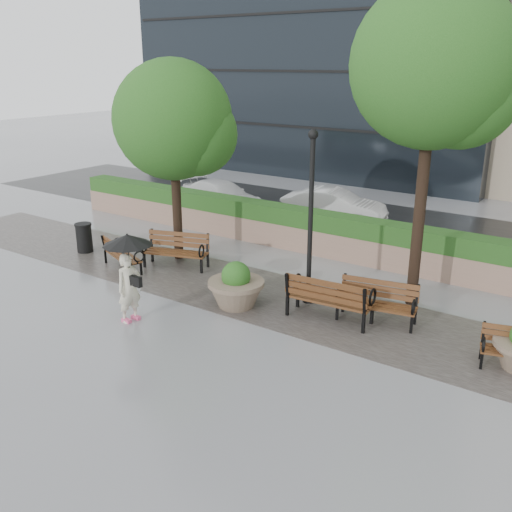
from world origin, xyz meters
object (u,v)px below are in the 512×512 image
Objects in this scene: bench_0 at (122,261)px; planter_left at (236,289)px; car_left at (222,196)px; bench_1 at (176,258)px; bench_3 at (376,311)px; lamppost at (310,230)px; car_right at (334,206)px; bench_2 at (329,307)px; pedestrian at (129,269)px; trash_bin at (84,239)px.

bench_0 is 4.41m from planter_left.
bench_1 is at bearing -141.88° from car_left.
bench_1 is at bearing 168.02° from bench_3.
bench_3 is 2.53m from lamppost.
car_right is at bearing 113.26° from bench_3.
bench_2 is at bearing -164.14° from car_right.
bench_2 is 0.99× the size of pedestrian.
trash_bin is (-6.62, 0.70, -0.01)m from planter_left.
bench_3 is 0.47× the size of car_left.
bench_3 is (7.67, 0.87, 0.03)m from bench_0.
bench_2 reaches higher than bench_1.
lamppost reaches higher than bench_1.
bench_3 is 0.44× the size of lamppost.
pedestrian is (4.78, -9.64, 0.70)m from car_left.
bench_2 is 1.09× the size of bench_3.
pedestrian reaches higher than car_right.
bench_1 is 3.44m from planter_left.
car_right is (-4.90, 7.31, 0.36)m from bench_3.
trash_bin is at bearing 171.15° from bench_1.
bench_2 reaches higher than bench_0.
planter_left is 2.37m from lamppost.
trash_bin is at bearing 73.00° from pedestrian.
bench_2 is at bearing -117.38° from car_left.
bench_0 is 0.92× the size of bench_3.
bench_2 is 1.97m from lamppost.
car_right reaches higher than bench_3.
bench_1 is 0.52× the size of car_right.
pedestrian is at bearing -126.82° from planter_left.
bench_0 is 0.83× the size of pedestrian.
car_left is (-8.63, 6.96, 0.27)m from bench_2.
pedestrian is at bearing 160.91° from bench_0.
bench_1 reaches higher than bench_3.
car_left is at bearing 89.87° from car_right.
lamppost reaches higher than car_left.
bench_2 is 2.38m from planter_left.
bench_0 is 1.25× the size of planter_left.
pedestrian is at bearing -82.63° from bench_1.
bench_3 is 3.46m from planter_left.
bench_1 is at bearing 156.97° from car_right.
car_right is (1.56, 7.15, 0.34)m from bench_1.
planter_left is 8.60m from car_right.
trash_bin is 9.21m from car_right.
car_left is at bearing 98.07° from bench_1.
pedestrian is (5.06, -2.78, 0.85)m from trash_bin.
car_right is (-1.63, 8.45, 0.18)m from planter_left.
lamppost is at bearing -117.83° from car_left.
lamppost reaches higher than bench_2.
trash_bin is 0.42× the size of pedestrian.
lamppost is at bearing -18.89° from bench_1.
trash_bin is (-3.43, -0.59, 0.14)m from bench_1.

